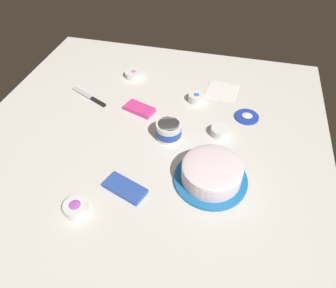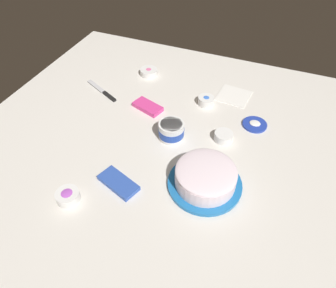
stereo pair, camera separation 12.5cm
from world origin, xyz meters
name	(u,v)px [view 1 (the left image)]	position (x,y,z in m)	size (l,w,h in m)	color
ground_plane	(148,136)	(0.00, 0.00, 0.00)	(1.54, 1.54, 0.00)	silver
frosted_cake	(212,173)	(0.30, -0.18, 0.04)	(0.28, 0.28, 0.09)	#1E6BB2
frosting_tub	(169,130)	(0.09, 0.01, 0.04)	(0.11, 0.11, 0.08)	white
frosting_tub_lid	(247,117)	(0.41, 0.23, 0.01)	(0.11, 0.11, 0.02)	#233DAD
spreading_knife	(92,98)	(-0.35, 0.19, 0.01)	(0.22, 0.12, 0.01)	silver
sprinkle_bowl_pink	(134,74)	(-0.21, 0.43, 0.02)	(0.09, 0.09, 0.03)	white
sprinkle_bowl_yellow	(220,131)	(0.30, 0.08, 0.02)	(0.08, 0.08, 0.04)	white
sprinkle_bowl_rainbow	(76,207)	(-0.13, -0.42, 0.02)	(0.08, 0.08, 0.04)	white
sprinkle_bowl_blue	(196,97)	(0.16, 0.29, 0.02)	(0.08, 0.08, 0.04)	white
candy_box_lower	(126,188)	(0.00, -0.30, 0.01)	(0.16, 0.07, 0.02)	#2D51B2
candy_box_upper	(140,109)	(-0.09, 0.16, 0.01)	(0.14, 0.07, 0.02)	#E53D8E
paper_napkin	(221,91)	(0.27, 0.41, 0.00)	(0.15, 0.15, 0.01)	white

